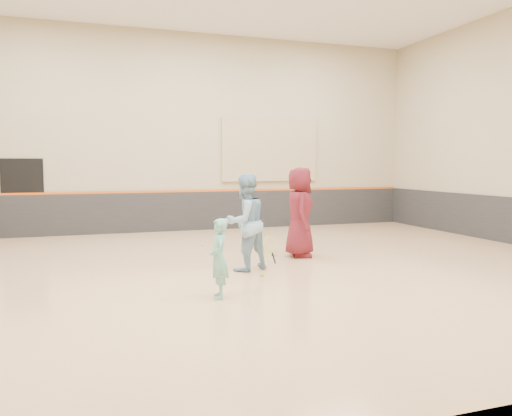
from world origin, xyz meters
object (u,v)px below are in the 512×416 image
object	(u,v)px
girl	(219,259)
instructor	(245,222)
spare_racket	(264,254)
young_man	(300,212)

from	to	relation	value
girl	instructor	world-z (taller)	instructor
girl	spare_racket	xyz separation A→B (m)	(1.84, 3.13, -0.57)
girl	instructor	size ratio (longest dim) A/B	0.66
instructor	young_man	distance (m)	1.86
young_man	spare_racket	bearing A→B (deg)	80.61
instructor	spare_racket	bearing A→B (deg)	-143.84
girl	spare_racket	distance (m)	3.67
instructor	spare_racket	size ratio (longest dim) A/B	3.13
girl	young_man	world-z (taller)	young_man
girl	young_man	size ratio (longest dim) A/B	0.62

